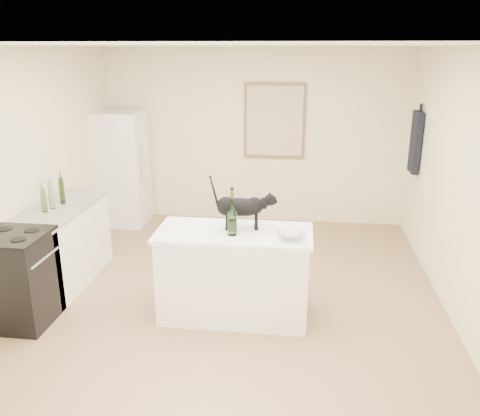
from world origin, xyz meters
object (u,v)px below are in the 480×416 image
Objects in this scene: black_cat at (241,209)px; wine_bottle at (232,214)px; glass_bowl at (291,237)px; fridge at (122,169)px; stove at (18,280)px.

black_cat is 0.19m from wine_bottle.
glass_bowl is at bearing -33.03° from black_cat.
fridge reaches higher than black_cat.
wine_bottle is (2.05, -2.65, 0.25)m from fridge.
black_cat is 1.38× the size of wine_bottle.
fridge is at bearing 127.64° from wine_bottle.
fridge reaches higher than wine_bottle.
stove is 2.21× the size of wine_bottle.
stove is at bearing -174.73° from glass_bowl.
fridge is (0.00, 2.95, 0.40)m from stove.
black_cat is at bearing -49.58° from fridge.
black_cat is (2.10, 0.48, 0.65)m from stove.
wine_bottle is (-0.06, -0.18, 0.01)m from black_cat.
wine_bottle is at bearing -114.81° from black_cat.
glass_bowl is (2.60, -2.71, 0.08)m from fridge.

